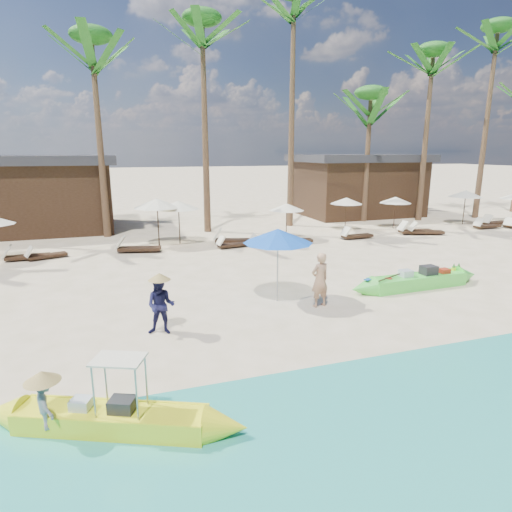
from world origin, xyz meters
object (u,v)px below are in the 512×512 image
object	(u,v)px
green_canoe	(417,281)
yellow_canoe	(112,419)
tourist	(320,280)
blue_umbrella	(278,236)

from	to	relation	value
green_canoe	yellow_canoe	world-z (taller)	yellow_canoe
yellow_canoe	tourist	bearing A→B (deg)	59.14
tourist	blue_umbrella	distance (m)	1.81
tourist	blue_umbrella	bearing A→B (deg)	-50.96
yellow_canoe	tourist	size ratio (longest dim) A/B	2.89
green_canoe	blue_umbrella	size ratio (longest dim) A/B	2.52
yellow_canoe	blue_umbrella	world-z (taller)	blue_umbrella
green_canoe	yellow_canoe	xyz separation A→B (m)	(-9.90, -4.79, -0.03)
yellow_canoe	tourist	world-z (taller)	tourist
green_canoe	tourist	size ratio (longest dim) A/B	3.48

